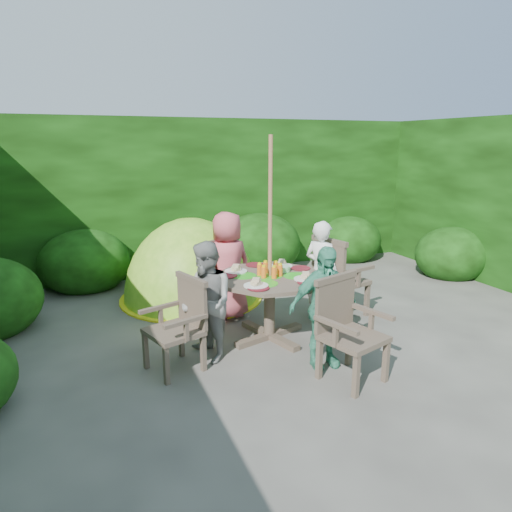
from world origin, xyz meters
name	(u,v)px	position (x,y,z in m)	size (l,w,h in m)	color
ground	(328,357)	(0.00, 0.00, 0.00)	(60.00, 60.00, 0.00)	#494742
hedge_enclosure	(276,216)	(0.00, 1.33, 1.25)	(9.00, 9.00, 2.50)	black
patio_table	(270,286)	(-0.37, 0.65, 0.61)	(1.54, 1.54, 0.87)	#46392D
parasol_pole	(270,242)	(-0.37, 0.65, 1.10)	(0.04, 0.04, 2.20)	#94633B
garden_chair_right	(337,276)	(0.67, 0.96, 0.52)	(0.64, 0.69, 0.97)	#46392D
garden_chair_left	(180,323)	(-1.43, 0.34, 0.46)	(0.59, 0.63, 0.86)	#46392D
garden_chair_back	(216,273)	(-0.67, 1.71, 0.50)	(0.74, 0.71, 0.94)	#46392D
garden_chair_front	(347,328)	(-0.07, -0.41, 0.49)	(0.67, 0.63, 0.91)	#46392D
child_right	(321,272)	(0.39, 0.87, 0.62)	(0.45, 0.30, 1.24)	white
child_left	(207,302)	(-1.14, 0.42, 0.60)	(0.58, 0.45, 1.20)	gray
child_back	(228,266)	(-0.60, 1.42, 0.66)	(0.65, 0.42, 1.33)	#D85964
child_front	(323,307)	(-0.15, -0.12, 0.60)	(0.70, 0.29, 1.20)	#46A380
dome_tent	(192,298)	(-0.85, 2.29, 0.00)	(2.29, 2.29, 2.26)	#6CB623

